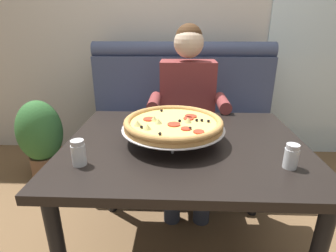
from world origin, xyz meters
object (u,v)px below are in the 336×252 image
object	(u,v)px
dining_table	(184,158)
shaker_parmesan	(79,155)
shaker_oregano	(291,158)
pizza	(173,124)
diner_main	(188,106)
booth_bench	(182,132)
potted_plant	(41,137)
patio_chair	(301,89)

from	to	relation	value
dining_table	shaker_parmesan	xyz separation A→B (m)	(-0.43, -0.24, 0.13)
dining_table	shaker_parmesan	size ratio (longest dim) A/B	10.69
shaker_oregano	shaker_parmesan	bearing A→B (deg)	-179.29
pizza	diner_main	bearing A→B (deg)	82.31
shaker_parmesan	shaker_oregano	xyz separation A→B (m)	(0.84, 0.01, -0.00)
diner_main	booth_bench	bearing A→B (deg)	96.94
shaker_oregano	potted_plant	distance (m)	1.94
booth_bench	pizza	world-z (taller)	booth_bench
diner_main	potted_plant	xyz separation A→B (m)	(-1.21, 0.14, -0.32)
dining_table	patio_chair	xyz separation A→B (m)	(1.47, 2.09, -0.12)
booth_bench	shaker_oregano	xyz separation A→B (m)	(0.41, -1.17, 0.38)
booth_bench	pizza	bearing A→B (deg)	-93.53
shaker_oregano	patio_chair	size ratio (longest dim) A/B	0.12
booth_bench	patio_chair	size ratio (longest dim) A/B	1.83
patio_chair	shaker_oregano	bearing A→B (deg)	-114.64
dining_table	potted_plant	world-z (taller)	dining_table
shaker_oregano	potted_plant	world-z (taller)	shaker_oregano
dining_table	diner_main	world-z (taller)	diner_main
pizza	shaker_oregano	size ratio (longest dim) A/B	4.89
potted_plant	booth_bench	bearing A→B (deg)	6.19
shaker_parmesan	potted_plant	bearing A→B (deg)	125.50
pizza	shaker_parmesan	xyz separation A→B (m)	(-0.37, -0.25, -0.05)
dining_table	pizza	bearing A→B (deg)	179.57
dining_table	shaker_parmesan	distance (m)	0.51
shaker_parmesan	booth_bench	bearing A→B (deg)	69.94
pizza	shaker_parmesan	size ratio (longest dim) A/B	4.58
pizza	patio_chair	world-z (taller)	patio_chair
pizza	shaker_oregano	xyz separation A→B (m)	(0.47, -0.23, -0.05)
booth_bench	shaker_parmesan	xyz separation A→B (m)	(-0.43, -1.18, 0.38)
patio_chair	potted_plant	world-z (taller)	patio_chair
potted_plant	shaker_oregano	bearing A→B (deg)	-33.18
dining_table	patio_chair	bearing A→B (deg)	54.74
potted_plant	pizza	bearing A→B (deg)	-35.65
patio_chair	pizza	bearing A→B (deg)	-126.30
shaker_parmesan	patio_chair	bearing A→B (deg)	50.75
diner_main	potted_plant	size ratio (longest dim) A/B	1.82
diner_main	shaker_parmesan	distance (m)	1.02
booth_bench	diner_main	distance (m)	0.41
booth_bench	diner_main	size ratio (longest dim) A/B	1.24
booth_bench	shaker_oregano	world-z (taller)	booth_bench
dining_table	shaker_oregano	bearing A→B (deg)	-29.74
shaker_parmesan	patio_chair	xyz separation A→B (m)	(1.90, 2.33, -0.25)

